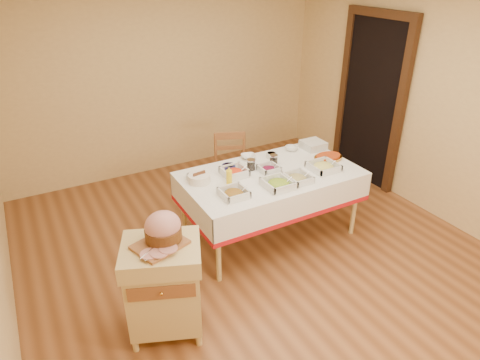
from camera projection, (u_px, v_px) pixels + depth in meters
name	position (u px, v px, depth m)	size (l,w,h in m)	color
room_shell	(262.00, 139.00, 3.79)	(5.00, 5.00, 5.00)	brown
doorway	(371.00, 99.00, 5.52)	(0.09, 1.10, 2.20)	black
dining_table	(270.00, 187.00, 4.47)	(1.82, 1.02, 0.76)	#D5BB75
butcher_cart	(164.00, 284.00, 3.32)	(0.73, 0.68, 0.83)	#D5BB75
dining_chair	(231.00, 170.00, 5.13)	(0.52, 0.51, 0.90)	brown
ham_on_board	(163.00, 230.00, 3.15)	(0.39, 0.37, 0.26)	brown
serving_dish_a	(234.00, 193.00, 3.95)	(0.25, 0.24, 0.11)	silver
serving_dish_b	(279.00, 184.00, 4.11)	(0.28, 0.28, 0.11)	silver
serving_dish_c	(297.00, 178.00, 4.22)	(0.25, 0.25, 0.10)	silver
serving_dish_d	(323.00, 167.00, 4.45)	(0.28, 0.28, 0.11)	silver
serving_dish_e	(234.00, 172.00, 4.34)	(0.25, 0.24, 0.12)	silver
serving_dish_f	(269.00, 169.00, 4.42)	(0.20, 0.19, 0.09)	silver
small_bowl_left	(192.00, 176.00, 4.26)	(0.12, 0.12, 0.05)	silver
small_bowl_mid	(229.00, 167.00, 4.44)	(0.14, 0.14, 0.06)	navy
small_bowl_right	(271.00, 155.00, 4.72)	(0.11, 0.11, 0.06)	silver
bowl_white_imported	(248.00, 157.00, 4.71)	(0.16, 0.16, 0.04)	silver
bowl_small_imported	(291.00, 148.00, 4.91)	(0.15, 0.15, 0.05)	silver
preserve_jar_left	(251.00, 165.00, 4.45)	(0.09, 0.09, 0.12)	silver
preserve_jar_right	(274.00, 160.00, 4.56)	(0.09, 0.09, 0.11)	silver
mustard_bottle	(229.00, 176.00, 4.15)	(0.06, 0.06, 0.18)	yellow
bread_basket	(199.00, 178.00, 4.20)	(0.22, 0.22, 0.10)	white
plate_stack	(313.00, 145.00, 4.94)	(0.24, 0.24, 0.09)	silver
brass_platter	(328.00, 157.00, 4.70)	(0.34, 0.25, 0.04)	#BC8935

